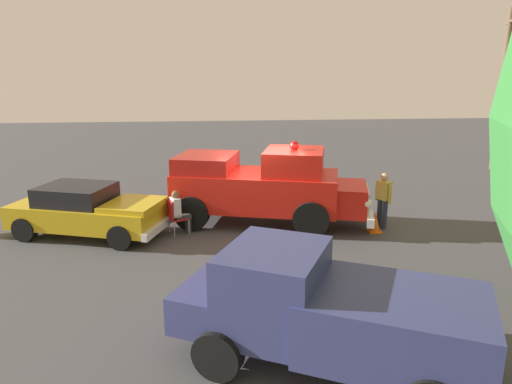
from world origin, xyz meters
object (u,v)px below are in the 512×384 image
object	(u,v)px
parked_pickup	(327,310)
lawn_chair_near_truck	(175,214)
spectator_seated	(179,210)
vintage_fire_truck	(264,186)
classic_hot_rod	(88,210)
utility_pole	(502,88)
traffic_cone	(375,222)
spectator_standing	(383,197)

from	to	relation	value
parked_pickup	lawn_chair_near_truck	size ratio (longest dim) A/B	5.00
parked_pickup	spectator_seated	distance (m)	7.19
vintage_fire_truck	lawn_chair_near_truck	distance (m)	2.83
classic_hot_rod	spectator_seated	distance (m)	2.56
parked_pickup	utility_pole	world-z (taller)	utility_pole
spectator_seated	traffic_cone	size ratio (longest dim) A/B	2.03
lawn_chair_near_truck	spectator_seated	bearing A→B (deg)	-65.89
classic_hot_rod	utility_pole	bearing A→B (deg)	-65.61
parked_pickup	traffic_cone	xyz separation A→B (m)	(6.21, -3.00, -0.68)
traffic_cone	parked_pickup	bearing A→B (deg)	154.24
spectator_standing	parked_pickup	bearing A→B (deg)	153.06
lawn_chair_near_truck	utility_pole	bearing A→B (deg)	-61.66
classic_hot_rod	parked_pickup	bearing A→B (deg)	-142.18
vintage_fire_truck	lawn_chair_near_truck	size ratio (longest dim) A/B	6.19
parked_pickup	lawn_chair_near_truck	bearing A→B (deg)	23.03
vintage_fire_truck	spectator_seated	size ratio (longest dim) A/B	4.89
parked_pickup	spectator_seated	size ratio (longest dim) A/B	3.95
classic_hot_rod	lawn_chair_near_truck	xyz separation A→B (m)	(-0.14, -2.43, -0.16)
spectator_standing	spectator_seated	bearing A→B (deg)	89.29
traffic_cone	spectator_standing	bearing A→B (deg)	-42.93
parked_pickup	spectator_standing	size ratio (longest dim) A/B	3.04
parked_pickup	traffic_cone	bearing A→B (deg)	-25.76
lawn_chair_near_truck	traffic_cone	size ratio (longest dim) A/B	1.61
classic_hot_rod	parked_pickup	distance (m)	8.55
spectator_seated	utility_pole	bearing A→B (deg)	-61.62
spectator_seated	utility_pole	world-z (taller)	utility_pole
spectator_standing	lawn_chair_near_truck	bearing A→B (deg)	89.81
classic_hot_rod	traffic_cone	bearing A→B (deg)	-93.76
traffic_cone	classic_hot_rod	bearing A→B (deg)	86.24
lawn_chair_near_truck	traffic_cone	bearing A→B (deg)	-93.91
parked_pickup	spectator_standing	bearing A→B (deg)	-26.94
classic_hot_rod	lawn_chair_near_truck	size ratio (longest dim) A/B	4.63
classic_hot_rod	spectator_seated	size ratio (longest dim) A/B	3.66
utility_pole	lawn_chair_near_truck	bearing A→B (deg)	118.34
classic_hot_rod	spectator_standing	distance (m)	8.60
lawn_chair_near_truck	traffic_cone	xyz separation A→B (m)	(-0.40, -5.81, -0.28)
classic_hot_rod	traffic_cone	xyz separation A→B (m)	(-0.54, -8.24, -0.44)
traffic_cone	spectator_seated	bearing A→B (deg)	85.47
vintage_fire_truck	lawn_chair_near_truck	world-z (taller)	vintage_fire_truck
classic_hot_rod	spectator_standing	bearing A→B (deg)	-91.10
utility_pole	spectator_seated	bearing A→B (deg)	118.38
vintage_fire_truck	spectator_standing	world-z (taller)	vintage_fire_truck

